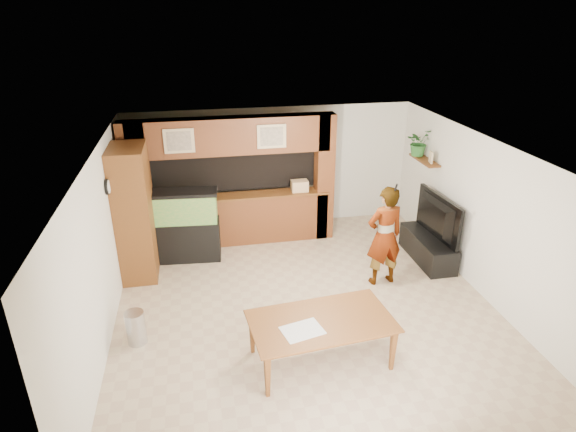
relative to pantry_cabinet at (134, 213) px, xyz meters
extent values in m
plane|color=tan|center=(2.70, -1.55, -1.19)|extent=(6.50, 6.50, 0.00)
plane|color=white|center=(2.70, -1.55, 1.41)|extent=(6.50, 6.50, 0.00)
plane|color=silver|center=(2.70, 1.70, 0.11)|extent=(6.00, 0.00, 6.00)
plane|color=silver|center=(-0.30, -1.55, 0.11)|extent=(0.00, 6.50, 6.50)
plane|color=silver|center=(5.70, -1.55, 0.11)|extent=(0.00, 6.50, 6.50)
cube|color=brown|center=(1.80, 0.90, -0.69)|extent=(3.80, 0.35, 1.00)
cube|color=brown|center=(1.80, 0.90, -0.17)|extent=(3.80, 0.43, 0.04)
cube|color=brown|center=(1.80, 0.90, 1.06)|extent=(3.80, 0.35, 0.70)
cube|color=brown|center=(0.00, 0.90, 0.11)|extent=(0.50, 0.35, 2.60)
cube|color=brown|center=(3.65, 0.90, 0.11)|extent=(0.35, 0.35, 2.60)
cube|color=black|center=(1.80, 1.45, 0.26)|extent=(4.20, 0.45, 0.85)
cube|color=tan|center=(0.85, 0.70, 1.06)|extent=(0.55, 0.03, 0.45)
cube|color=tan|center=(0.85, 0.69, 1.06)|extent=(0.43, 0.01, 0.35)
cube|color=tan|center=(2.55, 0.70, 1.06)|extent=(0.55, 0.03, 0.45)
cube|color=tan|center=(2.55, 0.69, 1.06)|extent=(0.43, 0.01, 0.35)
cylinder|color=black|center=(-0.27, -0.55, 0.71)|extent=(0.04, 0.25, 0.25)
cylinder|color=white|center=(-0.24, -0.55, 0.71)|extent=(0.01, 0.21, 0.21)
cube|color=brown|center=(5.55, 0.40, 0.51)|extent=(0.25, 0.90, 0.04)
cube|color=brown|center=(0.00, 0.00, 0.00)|extent=(0.59, 0.97, 2.37)
cylinder|color=#B2B2B7|center=(0.09, -2.04, -0.93)|extent=(0.28, 0.28, 0.51)
cube|color=black|center=(0.83, 0.40, -0.79)|extent=(1.26, 0.47, 0.79)
cube|color=#378A37|center=(0.83, 0.40, -0.13)|extent=(1.20, 0.44, 0.54)
cube|color=black|center=(0.83, 0.40, 0.17)|extent=(1.26, 0.47, 0.06)
cube|color=black|center=(5.35, -0.53, -0.94)|extent=(0.53, 1.45, 0.48)
imported|color=black|center=(5.35, -0.53, -0.30)|extent=(0.28, 1.42, 0.81)
cube|color=tan|center=(5.55, 0.16, 0.64)|extent=(0.06, 0.17, 0.22)
imported|color=#266127|center=(5.52, 0.66, 0.81)|extent=(0.63, 0.59, 0.55)
imported|color=#9C8255|center=(4.18, -1.14, -0.29)|extent=(0.71, 0.51, 1.80)
cylinder|color=black|center=(4.23, -1.30, 0.65)|extent=(0.03, 0.09, 0.14)
imported|color=brown|center=(2.61, -2.97, -0.85)|extent=(2.00, 1.24, 0.67)
cube|color=silver|center=(2.31, -3.10, -0.51)|extent=(0.59, 0.49, 0.01)
cube|color=tan|center=(3.14, 0.90, -0.04)|extent=(0.33, 0.22, 0.22)
camera|label=1|loc=(1.15, -8.03, 3.33)|focal=30.00mm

